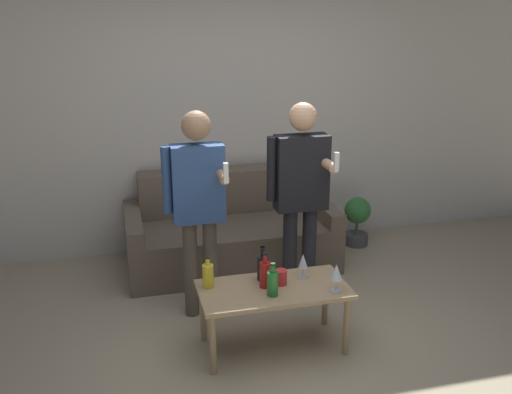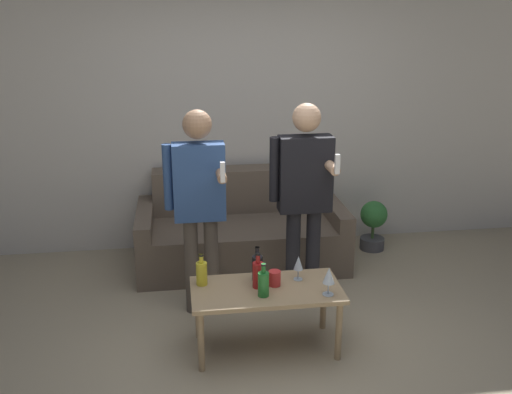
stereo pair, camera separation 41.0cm
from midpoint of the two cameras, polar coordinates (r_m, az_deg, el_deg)
name	(u,v)px [view 2 (the right image)]	position (r m, az deg, el deg)	size (l,w,h in m)	color
ground_plane	(284,369)	(3.91, 5.98, -16.83)	(16.00, 16.00, 0.00)	tan
wall_back	(243,109)	(5.43, 0.86, 8.82)	(8.00, 0.06, 2.70)	silver
couch	(241,231)	(5.26, 0.68, -3.48)	(1.86, 0.92, 0.82)	#6B5B4C
coffee_table	(266,296)	(3.90, 4.09, -9.89)	(1.01, 0.50, 0.46)	tan
bottle_orange	(202,273)	(3.88, -2.43, -7.63)	(0.08, 0.08, 0.22)	yellow
bottle_green	(258,274)	(3.84, 3.28, -7.76)	(0.07, 0.07, 0.25)	#B21E1E
bottle_dark	(263,283)	(3.74, 3.93, -8.68)	(0.07, 0.07, 0.23)	#23752D
bottle_yellow	(257,267)	(3.94, 3.13, -7.08)	(0.07, 0.07, 0.25)	black
wine_glass_near	(298,263)	(3.96, 7.25, -6.68)	(0.07, 0.07, 0.18)	silver
wine_glass_far	(329,276)	(3.78, 10.41, -7.86)	(0.08, 0.08, 0.19)	silver
cup_on_table	(275,278)	(3.89, 4.92, -8.16)	(0.08, 0.08, 0.10)	red
person_standing_left	(199,196)	(4.17, -2.95, 0.02)	(0.45, 0.40, 1.58)	brown
person_standing_right	(304,189)	(4.35, 7.53, 0.75)	(0.47, 0.41, 1.60)	#232328
potted_plant	(373,222)	(5.68, 13.70, -2.49)	(0.26, 0.26, 0.49)	#4C4C51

